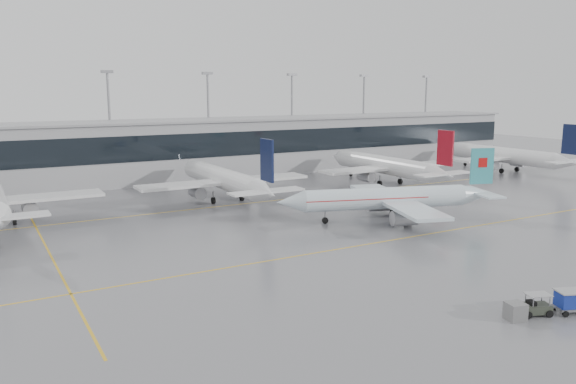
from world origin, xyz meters
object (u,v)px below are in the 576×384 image
baggage_tug (535,308)px  baggage_cart (575,300)px  gse_unit (515,311)px  air_canada_jet (394,199)px

baggage_tug → baggage_cart: (3.34, -1.33, 0.51)m
baggage_tug → gse_unit: bearing=-160.7°
baggage_tug → gse_unit: baggage_tug is taller
air_canada_jet → baggage_cart: size_ratio=9.05×
gse_unit → air_canada_jet: bearing=79.4°
baggage_tug → baggage_cart: size_ratio=1.06×
air_canada_jet → gse_unit: size_ratio=22.38×
air_canada_jet → gse_unit: air_canada_jet is taller
air_canada_jet → baggage_tug: bearing=86.9°
baggage_cart → gse_unit: (-5.64, 1.43, -0.43)m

